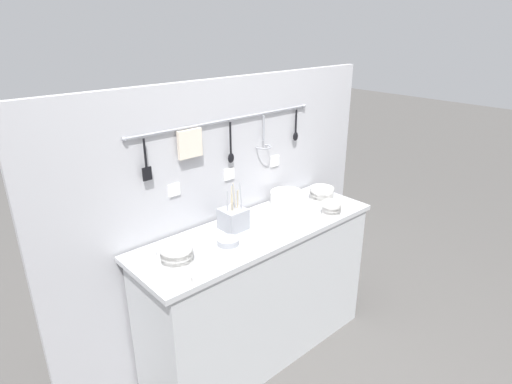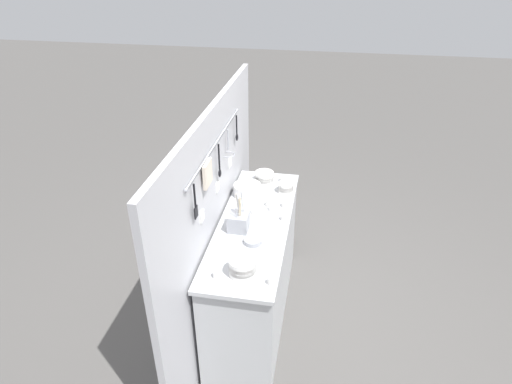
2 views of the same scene
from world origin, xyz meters
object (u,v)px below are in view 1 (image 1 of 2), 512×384
at_px(steel_mixing_bowl, 228,241).
at_px(bowl_stack_nested_right, 177,254).
at_px(bowl_stack_tall_left, 332,209).
at_px(cup_mid_row, 152,253).
at_px(cup_by_caddy, 268,218).
at_px(cutlery_caddy, 233,219).
at_px(cup_edge_far, 291,222).
at_px(cup_back_right, 293,217).
at_px(cup_centre, 290,233).
at_px(cup_back_left, 342,202).
at_px(plate_stack, 287,198).
at_px(cup_front_left, 310,223).
at_px(cup_edge_near, 188,280).
at_px(bowl_stack_back_corner, 322,194).

bearing_deg(steel_mixing_bowl, bowl_stack_nested_right, 178.97).
xyz_separation_m(bowl_stack_tall_left, cup_mid_row, (-1.08, 0.29, -0.02)).
bearing_deg(bowl_stack_nested_right, cup_by_caddy, 4.68).
distance_m(cutlery_caddy, cup_edge_far, 0.34).
relative_size(cup_back_right, cup_centre, 1.00).
bearing_deg(bowl_stack_tall_left, cup_back_left, 15.17).
xyz_separation_m(steel_mixing_bowl, cutlery_caddy, (0.14, 0.12, 0.05)).
relative_size(plate_stack, cup_back_left, 4.64).
distance_m(plate_stack, cutlery_caddy, 0.48).
relative_size(steel_mixing_bowl, cup_centre, 2.61).
relative_size(plate_stack, cutlery_caddy, 0.77).
bearing_deg(cup_back_right, bowl_stack_tall_left, -24.95).
xyz_separation_m(bowl_stack_nested_right, cup_centre, (0.62, -0.18, -0.03)).
bearing_deg(cup_front_left, bowl_stack_tall_left, 3.99).
height_order(cutlery_caddy, cup_centre, cutlery_caddy).
bearing_deg(cup_edge_near, cup_by_caddy, 17.97).
relative_size(steel_mixing_bowl, cup_edge_near, 2.61).
bearing_deg(cup_front_left, cup_centre, -174.54).
bearing_deg(cup_by_caddy, plate_stack, 20.41).
relative_size(cup_back_right, cup_back_left, 1.00).
bearing_deg(bowl_stack_tall_left, plate_stack, 107.62).
distance_m(cup_by_caddy, cup_centre, 0.24).
bearing_deg(cup_mid_row, steel_mixing_bowl, -22.45).
xyz_separation_m(bowl_stack_back_corner, cutlery_caddy, (-0.71, 0.07, 0.02)).
xyz_separation_m(bowl_stack_tall_left, cutlery_caddy, (-0.57, 0.26, 0.02)).
bearing_deg(cup_back_right, cup_mid_row, 167.76).
distance_m(bowl_stack_back_corner, cup_front_left, 0.42).
bearing_deg(cup_centre, bowl_stack_tall_left, 4.65).
bearing_deg(cup_edge_near, plate_stack, 18.62).
height_order(cup_edge_far, cup_back_left, same).
height_order(cup_back_left, cup_mid_row, same).
relative_size(bowl_stack_back_corner, steel_mixing_bowl, 1.31).
distance_m(cup_edge_near, cup_mid_row, 0.33).
bearing_deg(cup_edge_near, cup_edge_far, 7.78).
bearing_deg(cup_back_right, cup_centre, -140.68).
bearing_deg(cup_back_left, cup_mid_row, 168.99).
bearing_deg(cutlery_caddy, cup_back_right, -24.66).
relative_size(cup_front_left, cup_by_caddy, 1.00).
distance_m(cup_back_left, cup_by_caddy, 0.55).
bearing_deg(cup_centre, bowl_stack_back_corner, 22.98).
xyz_separation_m(bowl_stack_tall_left, cup_back_left, (0.17, 0.05, -0.02)).
relative_size(cup_front_left, cup_mid_row, 1.00).
relative_size(cup_edge_far, cup_mid_row, 1.00).
bearing_deg(cup_by_caddy, steel_mixing_bowl, -170.33).
height_order(cup_front_left, cup_back_left, same).
bearing_deg(cup_mid_row, bowl_stack_nested_right, -69.54).
distance_m(cutlery_caddy, cup_by_caddy, 0.23).
relative_size(bowl_stack_tall_left, cup_back_left, 2.52).
relative_size(plate_stack, steel_mixing_bowl, 1.78).
xyz_separation_m(steel_mixing_bowl, cup_front_left, (0.49, -0.15, 0.01)).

